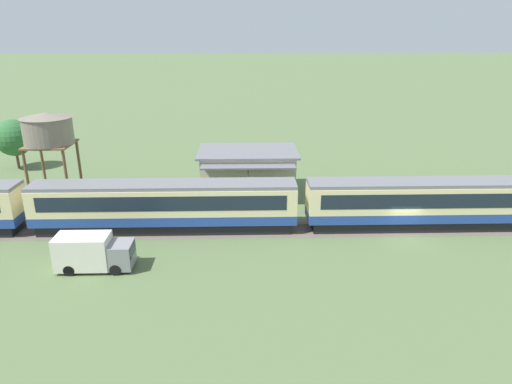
{
  "coord_description": "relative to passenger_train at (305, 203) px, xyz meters",
  "views": [
    {
      "loc": [
        -13.2,
        -33.92,
        16.16
      ],
      "look_at": [
        -12.18,
        4.59,
        2.32
      ],
      "focal_mm": 32.0,
      "sensor_mm": 36.0,
      "label": 1
    }
  ],
  "objects": [
    {
      "name": "station_building",
      "position": [
        -4.68,
        9.08,
        -0.02
      ],
      "size": [
        10.02,
        7.83,
        4.58
      ],
      "color": "beige",
      "rests_on": "ground_plane"
    },
    {
      "name": "passenger_train",
      "position": [
        0.0,
        0.0,
        0.0
      ],
      "size": [
        90.79,
        2.89,
        4.22
      ],
      "color": "#234293",
      "rests_on": "ground_plane"
    },
    {
      "name": "railway_track",
      "position": [
        2.81,
        0.0,
        -2.33
      ],
      "size": [
        156.99,
        3.6,
        0.04
      ],
      "color": "#665B51",
      "rests_on": "ground_plane"
    },
    {
      "name": "water_tower",
      "position": [
        -23.87,
        8.04,
        4.67
      ],
      "size": [
        4.82,
        4.82,
        8.69
      ],
      "color": "brown",
      "rests_on": "ground_plane"
    },
    {
      "name": "yard_tree_1",
      "position": [
        -32.67,
        18.73,
        1.49
      ],
      "size": [
        4.37,
        4.37,
        6.02
      ],
      "color": "brown",
      "rests_on": "ground_plane"
    },
    {
      "name": "delivery_truck_grey",
      "position": [
        -15.79,
        -6.55,
        -1.03
      ],
      "size": [
        5.32,
        2.06,
        2.59
      ],
      "color": "gray",
      "rests_on": "ground_plane"
    },
    {
      "name": "ground_plane",
      "position": [
        8.16,
        -1.68,
        -2.34
      ],
      "size": [
        600.0,
        600.0,
        0.0
      ],
      "primitive_type": "plane",
      "color": "#566B42"
    }
  ]
}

